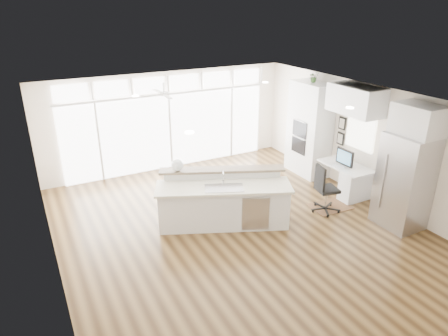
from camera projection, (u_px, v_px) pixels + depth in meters
floor at (239, 230)px, 8.32m from camera, size 7.00×8.00×0.02m
ceiling at (242, 103)px, 7.28m from camera, size 7.00×8.00×0.02m
wall_back at (168, 121)px, 11.06m from camera, size 7.00×0.04×2.70m
wall_front at (416, 292)px, 4.53m from camera, size 7.00×0.04×2.70m
wall_left at (49, 211)px, 6.29m from camera, size 0.04×8.00×2.70m
wall_right at (370, 143)px, 9.31m from camera, size 0.04×8.00×2.70m
glass_wall at (170, 132)px, 11.13m from camera, size 5.80×0.06×2.08m
transom_row at (167, 84)px, 10.62m from camera, size 5.90×0.06×0.40m
desk_window at (361, 132)px, 9.46m from camera, size 0.04×0.85×0.85m
ceiling_fan at (164, 90)px, 9.43m from camera, size 1.16×1.16×0.32m
recessed_lights at (236, 101)px, 7.45m from camera, size 3.40×3.00×0.02m
oven_cabinet at (309, 129)px, 10.67m from camera, size 0.64×1.20×2.50m
desk_nook at (344, 179)px, 9.76m from camera, size 0.72×1.30×0.76m
upper_cabinets at (356, 100)px, 9.02m from camera, size 0.64×1.30×0.64m
refrigerator at (405, 181)px, 8.17m from camera, size 0.76×0.90×2.00m
fridge_cabinet at (418, 120)px, 7.69m from camera, size 0.64×0.90×0.60m
framed_photos at (341, 131)px, 10.02m from camera, size 0.06×0.22×0.80m
kitchen_island at (224, 201)px, 8.32m from camera, size 2.97×2.08×1.11m
rug at (330, 206)px, 9.26m from camera, size 0.92×0.69×0.01m
office_chair at (327, 189)px, 8.87m from camera, size 0.67×0.64×1.11m
fishbowl at (177, 165)px, 8.37m from camera, size 0.35×0.35×0.26m
monitor at (345, 157)px, 9.50m from camera, size 0.09×0.53×0.44m
keyboard at (338, 167)px, 9.51m from camera, size 0.15×0.30×0.01m
potted_plant at (314, 78)px, 10.15m from camera, size 0.28×0.31×0.22m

